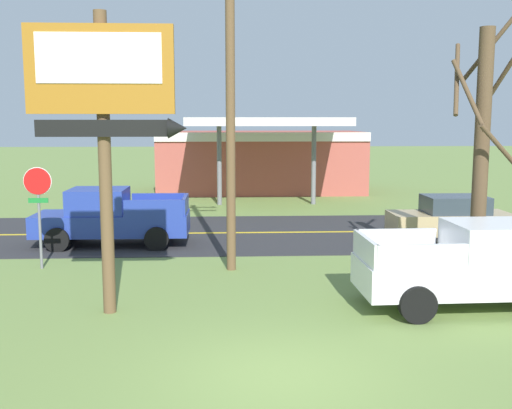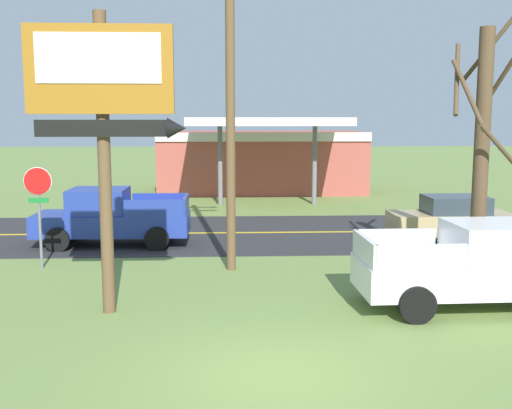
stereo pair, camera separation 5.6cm
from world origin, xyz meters
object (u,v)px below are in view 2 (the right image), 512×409
Objects in this scene: stop_sign at (39,199)px; bare_tree at (481,147)px; pickup_white_parked_on_lawn at (475,266)px; pickup_blue_on_road at (111,217)px; car_tan_near_lane at (452,219)px; gas_station at (261,159)px; motel_sign at (105,105)px; utility_pole at (230,82)px.

bare_tree is at bearing -7.46° from stop_sign.
pickup_blue_on_road is (-9.66, 7.43, 0.00)m from pickup_white_parked_on_lawn.
pickup_blue_on_road is 11.89m from car_tan_near_lane.
motel_sign is at bearing -101.26° from gas_station.
gas_station is (4.60, 23.09, -2.64)m from motel_sign.
pickup_blue_on_road is (-4.11, 3.63, -4.34)m from utility_pole.
bare_tree is 0.59× the size of gas_station.
gas_station is at bearing 84.30° from utility_pole.
gas_station is (7.41, 18.83, -0.08)m from stop_sign.
stop_sign is at bearing -166.16° from car_tan_near_lane.
pickup_white_parked_on_lawn is (11.05, -4.16, -1.06)m from stop_sign.
motel_sign is at bearing -79.27° from pickup_blue_on_road.
gas_station is 2.29× the size of pickup_white_parked_on_lawn.
pickup_white_parked_on_lawn is 1.25× the size of car_tan_near_lane.
pickup_blue_on_road is (-6.03, -15.56, -0.98)m from gas_station.
utility_pole is (2.68, 3.91, 0.73)m from motel_sign.
utility_pole is 2.36× the size of car_tan_near_lane.
bare_tree reaches higher than stop_sign.
utility_pole is at bearing -41.45° from pickup_blue_on_road.
stop_sign is 0.70× the size of car_tan_near_lane.
gas_station is 2.31× the size of pickup_blue_on_road.
gas_station is (1.91, 19.19, -3.36)m from utility_pole.
stop_sign reaches higher than pickup_white_parked_on_lawn.
utility_pole is 6.98m from bare_tree.
utility_pole is 8.01m from pickup_white_parked_on_lawn.
pickup_blue_on_road is (-1.43, 7.54, -3.62)m from motel_sign.
stop_sign is 20.23m from gas_station.
utility_pole is (5.50, -0.36, 3.28)m from stop_sign.
car_tan_near_lane is at bearing 13.84° from stop_sign.
bare_tree reaches higher than car_tan_near_lane.
pickup_blue_on_road is (-10.76, 4.86, -2.59)m from bare_tree.
motel_sign reaches higher than stop_sign.
car_tan_near_lane is at bearing -69.35° from gas_station.
motel_sign is 1.25× the size of pickup_white_parked_on_lawn.
bare_tree is 1.36× the size of pickup_blue_on_road.
stop_sign reaches higher than car_tan_near_lane.
stop_sign is 13.72m from car_tan_near_lane.
pickup_white_parked_on_lawn is at bearing -81.00° from gas_station.
motel_sign is 0.66× the size of utility_pole.
motel_sign is at bearing -179.22° from pickup_white_parked_on_lawn.
pickup_blue_on_road is at bearing 67.05° from stop_sign.
car_tan_near_lane is (13.27, 3.27, -1.20)m from stop_sign.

